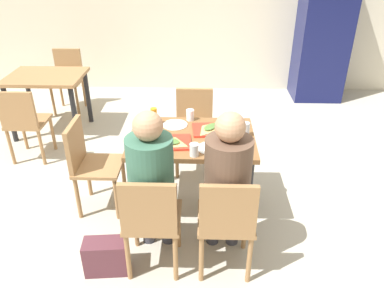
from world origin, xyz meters
name	(u,v)px	position (x,y,z in m)	size (l,w,h in m)	color
ground_plane	(192,208)	(0.00, 0.00, -0.01)	(10.00, 10.00, 0.02)	#B2AD9E
main_table	(192,148)	(0.00, 0.00, 0.64)	(1.05, 0.75, 0.75)	brown
chair_near_left	(151,218)	(-0.26, -0.76, 0.50)	(0.40, 0.40, 0.85)	#9E7247
chair_near_right	(226,220)	(0.26, -0.76, 0.50)	(0.40, 0.40, 0.85)	#9E7247
chair_far_side	(194,124)	(0.00, 0.76, 0.50)	(0.40, 0.40, 0.85)	#9E7247
chair_left_end	(89,160)	(-0.91, 0.00, 0.50)	(0.40, 0.40, 0.85)	#9E7247
person_in_red	(152,177)	(-0.26, -0.62, 0.75)	(0.32, 0.42, 1.26)	#383842
person_in_brown_jacket	(227,179)	(0.26, -0.62, 0.75)	(0.32, 0.42, 1.26)	#383842
tray_red_near	(169,142)	(-0.18, -0.13, 0.76)	(0.36, 0.26, 0.02)	red
tray_red_far	(214,130)	(0.18, 0.11, 0.76)	(0.36, 0.26, 0.02)	red
paper_plate_center	(175,125)	(-0.16, 0.21, 0.75)	(0.22, 0.22, 0.01)	white
paper_plate_near_edge	(211,148)	(0.16, -0.21, 0.75)	(0.22, 0.22, 0.01)	white
pizza_slice_a	(170,142)	(-0.17, -0.14, 0.78)	(0.26, 0.21, 0.02)	#DBAD60
pizza_slice_b	(210,127)	(0.16, 0.12, 0.78)	(0.23, 0.27, 0.02)	#DBAD60
plastic_cup_a	(190,115)	(-0.03, 0.32, 0.80)	(0.07, 0.07, 0.10)	white
plastic_cup_b	(194,150)	(0.03, -0.32, 0.80)	(0.07, 0.07, 0.10)	white
plastic_cup_c	(143,127)	(-0.42, 0.06, 0.80)	(0.07, 0.07, 0.10)	white
soda_can	(246,129)	(0.45, 0.02, 0.81)	(0.07, 0.07, 0.12)	#B7BCC6
condiment_bottle	(154,117)	(-0.34, 0.21, 0.83)	(0.06, 0.06, 0.16)	orange
foil_bundle	(138,131)	(-0.45, -0.02, 0.80)	(0.10, 0.10, 0.10)	silver
handbag	(106,256)	(-0.61, -0.77, 0.14)	(0.32, 0.16, 0.28)	#592D38
drink_fridge	(323,35)	(1.82, 2.85, 0.95)	(0.70, 0.60, 1.90)	#14194C
background_table	(47,85)	(-1.82, 1.53, 0.62)	(0.90, 0.70, 0.75)	#9E7247
background_chair_near	(24,120)	(-1.82, 0.80, 0.50)	(0.40, 0.40, 0.85)	#9E7247
background_chair_far	(68,75)	(-1.82, 2.26, 0.50)	(0.40, 0.40, 0.85)	#9E7247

